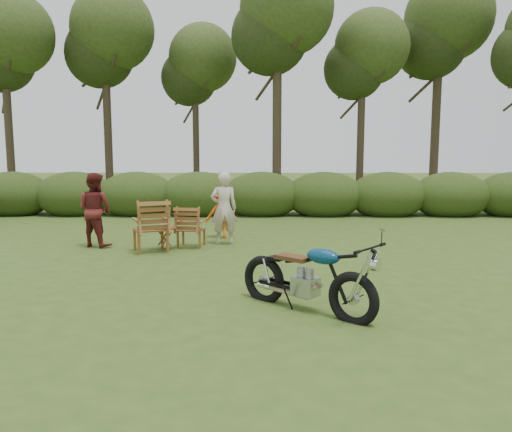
{
  "coord_description": "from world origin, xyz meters",
  "views": [
    {
      "loc": [
        0.04,
        -6.84,
        2.04
      ],
      "look_at": [
        -0.08,
        1.87,
        0.9
      ],
      "focal_mm": 35.0,
      "sensor_mm": 36.0,
      "label": 1
    }
  ],
  "objects_px": {
    "lawn_chair_left": "(151,251)",
    "cup": "(164,225)",
    "adult_b": "(96,246)",
    "child": "(222,238)",
    "lawn_chair_right": "(191,246)",
    "motorcycle": "(305,310)",
    "adult_a": "(224,244)",
    "side_table": "(165,238)"
  },
  "relations": [
    {
      "from": "lawn_chair_right",
      "to": "side_table",
      "type": "height_order",
      "value": "side_table"
    },
    {
      "from": "lawn_chair_right",
      "to": "lawn_chair_left",
      "type": "bearing_deg",
      "value": 40.51
    },
    {
      "from": "side_table",
      "to": "adult_b",
      "type": "distance_m",
      "value": 1.6
    },
    {
      "from": "cup",
      "to": "child",
      "type": "distance_m",
      "value": 1.86
    },
    {
      "from": "adult_b",
      "to": "child",
      "type": "bearing_deg",
      "value": -135.49
    },
    {
      "from": "lawn_chair_left",
      "to": "cup",
      "type": "height_order",
      "value": "cup"
    },
    {
      "from": "side_table",
      "to": "adult_a",
      "type": "relative_size",
      "value": 0.3
    },
    {
      "from": "lawn_chair_left",
      "to": "adult_b",
      "type": "xyz_separation_m",
      "value": [
        -1.29,
        0.49,
        0.0
      ]
    },
    {
      "from": "lawn_chair_right",
      "to": "adult_b",
      "type": "relative_size",
      "value": 0.55
    },
    {
      "from": "side_table",
      "to": "cup",
      "type": "relative_size",
      "value": 3.98
    },
    {
      "from": "lawn_chair_left",
      "to": "cup",
      "type": "distance_m",
      "value": 0.59
    },
    {
      "from": "motorcycle",
      "to": "child",
      "type": "relative_size",
      "value": 1.69
    },
    {
      "from": "motorcycle",
      "to": "lawn_chair_right",
      "type": "relative_size",
      "value": 2.23
    },
    {
      "from": "adult_a",
      "to": "side_table",
      "type": "bearing_deg",
      "value": 18.62
    },
    {
      "from": "adult_b",
      "to": "child",
      "type": "relative_size",
      "value": 1.38
    },
    {
      "from": "adult_a",
      "to": "child",
      "type": "height_order",
      "value": "adult_a"
    },
    {
      "from": "side_table",
      "to": "lawn_chair_left",
      "type": "bearing_deg",
      "value": -147.52
    },
    {
      "from": "motorcycle",
      "to": "adult_b",
      "type": "distance_m",
      "value": 5.95
    },
    {
      "from": "adult_b",
      "to": "adult_a",
      "type": "bearing_deg",
      "value": -151.4
    },
    {
      "from": "lawn_chair_right",
      "to": "child",
      "type": "distance_m",
      "value": 1.21
    },
    {
      "from": "side_table",
      "to": "cup",
      "type": "bearing_deg",
      "value": -144.98
    },
    {
      "from": "lawn_chair_left",
      "to": "cup",
      "type": "relative_size",
      "value": 8.99
    },
    {
      "from": "cup",
      "to": "adult_a",
      "type": "xyz_separation_m",
      "value": [
        1.2,
        0.65,
        -0.51
      ]
    },
    {
      "from": "cup",
      "to": "child",
      "type": "bearing_deg",
      "value": 52.51
    },
    {
      "from": "side_table",
      "to": "cup",
      "type": "height_order",
      "value": "cup"
    },
    {
      "from": "adult_a",
      "to": "cup",
      "type": "bearing_deg",
      "value": 18.72
    },
    {
      "from": "child",
      "to": "cup",
      "type": "bearing_deg",
      "value": 45.08
    },
    {
      "from": "motorcycle",
      "to": "adult_b",
      "type": "bearing_deg",
      "value": 173.98
    },
    {
      "from": "lawn_chair_right",
      "to": "child",
      "type": "relative_size",
      "value": 0.76
    },
    {
      "from": "motorcycle",
      "to": "lawn_chair_left",
      "type": "bearing_deg",
      "value": 166.82
    },
    {
      "from": "adult_b",
      "to": "child",
      "type": "xyz_separation_m",
      "value": [
        2.62,
        1.08,
        0.0
      ]
    },
    {
      "from": "motorcycle",
      "to": "cup",
      "type": "xyz_separation_m",
      "value": [
        -2.61,
        3.93,
        0.51
      ]
    },
    {
      "from": "lawn_chair_right",
      "to": "side_table",
      "type": "relative_size",
      "value": 1.87
    },
    {
      "from": "lawn_chair_right",
      "to": "side_table",
      "type": "bearing_deg",
      "value": 40.76
    },
    {
      "from": "side_table",
      "to": "motorcycle",
      "type": "bearing_deg",
      "value": -56.71
    },
    {
      "from": "lawn_chair_left",
      "to": "adult_a",
      "type": "relative_size",
      "value": 0.67
    },
    {
      "from": "lawn_chair_left",
      "to": "cup",
      "type": "xyz_separation_m",
      "value": [
        0.24,
        0.15,
        0.51
      ]
    },
    {
      "from": "lawn_chair_right",
      "to": "cup",
      "type": "distance_m",
      "value": 0.81
    },
    {
      "from": "lawn_chair_right",
      "to": "lawn_chair_left",
      "type": "distance_m",
      "value": 0.9
    },
    {
      "from": "adult_b",
      "to": "child",
      "type": "distance_m",
      "value": 2.83
    },
    {
      "from": "side_table",
      "to": "child",
      "type": "distance_m",
      "value": 1.78
    },
    {
      "from": "motorcycle",
      "to": "lawn_chair_left",
      "type": "xyz_separation_m",
      "value": [
        -2.84,
        3.78,
        0.0
      ]
    }
  ]
}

